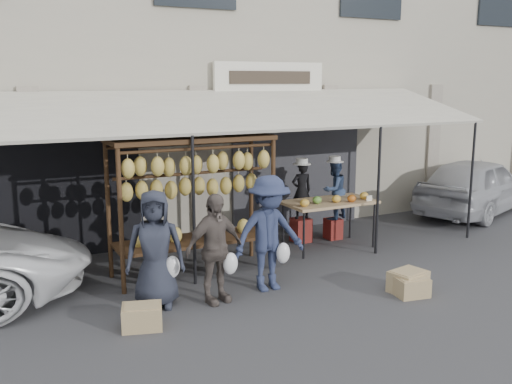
% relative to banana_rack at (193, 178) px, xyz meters
% --- Properties ---
extents(ground_plane, '(90.00, 90.00, 0.00)m').
position_rel_banana_rack_xyz_m(ground_plane, '(0.84, -1.58, -1.58)').
color(ground_plane, '#2D2D30').
extents(shophouse, '(24.00, 6.15, 7.30)m').
position_rel_banana_rack_xyz_m(shophouse, '(0.84, 4.92, 2.07)').
color(shophouse, gray).
rests_on(shophouse, ground_plane).
extents(awning, '(10.00, 2.35, 2.92)m').
position_rel_banana_rack_xyz_m(awning, '(0.85, 0.70, 1.00)').
color(awning, beige).
rests_on(awning, ground_plane).
extents(banana_rack, '(2.60, 0.90, 2.24)m').
position_rel_banana_rack_xyz_m(banana_rack, '(0.00, 0.00, 0.00)').
color(banana_rack, '#3A2914').
rests_on(banana_rack, ground_plane).
extents(produce_table, '(1.70, 0.90, 1.04)m').
position_rel_banana_rack_xyz_m(produce_table, '(2.77, 0.24, -0.71)').
color(produce_table, tan).
rests_on(produce_table, ground_plane).
extents(vendor_left, '(0.43, 0.32, 1.10)m').
position_rel_banana_rack_xyz_m(vendor_left, '(2.52, 0.85, -0.56)').
color(vendor_left, black).
rests_on(vendor_left, stool_left).
extents(vendor_right, '(0.67, 0.59, 1.17)m').
position_rel_banana_rack_xyz_m(vendor_right, '(3.20, 0.74, -0.59)').
color(vendor_right, navy).
rests_on(vendor_right, stool_right).
extents(customer_left, '(0.93, 0.76, 1.65)m').
position_rel_banana_rack_xyz_m(customer_left, '(-0.96, -1.01, -0.75)').
color(customer_left, '#232632').
rests_on(customer_left, ground_plane).
extents(customer_mid, '(0.98, 0.56, 1.57)m').
position_rel_banana_rack_xyz_m(customer_mid, '(-0.17, -1.24, -0.79)').
color(customer_mid, '#574C46').
rests_on(customer_mid, ground_plane).
extents(customer_right, '(1.14, 0.67, 1.74)m').
position_rel_banana_rack_xyz_m(customer_right, '(0.74, -1.15, -0.71)').
color(customer_right, '#272F4E').
rests_on(customer_right, ground_plane).
extents(stool_left, '(0.41, 0.41, 0.47)m').
position_rel_banana_rack_xyz_m(stool_left, '(2.52, 0.85, -1.34)').
color(stool_left, maroon).
rests_on(stool_left, ground_plane).
extents(stool_right, '(0.32, 0.32, 0.41)m').
position_rel_banana_rack_xyz_m(stool_right, '(3.20, 0.74, -1.37)').
color(stool_right, maroon).
rests_on(stool_right, ground_plane).
extents(crate_near_a, '(0.51, 0.42, 0.27)m').
position_rel_banana_rack_xyz_m(crate_near_a, '(2.47, -2.33, -1.44)').
color(crate_near_a, tan).
rests_on(crate_near_a, ground_plane).
extents(crate_near_b, '(0.60, 0.50, 0.32)m').
position_rel_banana_rack_xyz_m(crate_near_b, '(2.54, -2.18, -1.42)').
color(crate_near_b, tan).
rests_on(crate_near_b, ground_plane).
extents(crate_far, '(0.58, 0.50, 0.30)m').
position_rel_banana_rack_xyz_m(crate_far, '(-1.34, -1.63, -1.43)').
color(crate_far, tan).
rests_on(crate_far, ground_plane).
extents(sedan, '(4.25, 2.83, 1.34)m').
position_rel_banana_rack_xyz_m(sedan, '(7.47, 1.07, -0.91)').
color(sedan, '#B3B4B9').
rests_on(sedan, ground_plane).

